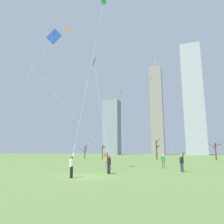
% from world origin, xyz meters
% --- Properties ---
extents(ground_plane, '(400.00, 400.00, 0.00)m').
position_xyz_m(ground_plane, '(0.00, 0.00, 0.00)').
color(ground_plane, '#5B7A3D').
extents(kite_flyer_foreground_left_purple, '(3.55, 3.90, 13.03)m').
position_xyz_m(kite_flyer_foreground_left_purple, '(0.30, 3.07, 3.37)').
color(kite_flyer_foreground_left_purple, black).
rests_on(kite_flyer_foreground_left_purple, ground).
extents(kite_flyer_midfield_left_green, '(1.13, 9.20, 22.11)m').
position_xyz_m(kite_flyer_midfield_left_green, '(-0.86, 0.34, 4.93)').
color(kite_flyer_midfield_left_green, black).
rests_on(kite_flyer_midfield_left_green, ground).
extents(kite_flyer_midfield_center_white, '(5.87, 7.10, 12.54)m').
position_xyz_m(kite_flyer_midfield_center_white, '(7.97, 5.36, 2.78)').
color(kite_flyer_midfield_center_white, '#33384C').
rests_on(kite_flyer_midfield_center_white, ground).
extents(kite_flyer_far_back_yellow, '(15.59, 4.21, 16.47)m').
position_xyz_m(kite_flyer_far_back_yellow, '(-3.80, 7.80, 3.69)').
color(kite_flyer_far_back_yellow, gray).
rests_on(kite_flyer_far_back_yellow, ground).
extents(bystander_far_off_by_trees, '(0.51, 0.23, 1.62)m').
position_xyz_m(bystander_far_off_by_trees, '(4.85, 10.78, 0.90)').
color(bystander_far_off_by_trees, '#726656').
rests_on(bystander_far_off_by_trees, ground).
extents(distant_kite_low_near_trees_red, '(4.85, 5.92, 18.59)m').
position_xyz_m(distant_kite_low_near_trees_red, '(1.60, 28.59, 16.39)').
color(distant_kite_low_near_trees_red, red).
rests_on(distant_kite_low_near_trees_red, ground).
extents(distant_kite_drifting_left_teal, '(0.30, 2.84, 28.95)m').
position_xyz_m(distant_kite_drifting_left_teal, '(10.73, 17.72, 23.75)').
color(distant_kite_drifting_left_teal, teal).
rests_on(distant_kite_drifting_left_teal, ground).
extents(distant_kite_high_overhead_pink, '(2.78, 8.20, 17.75)m').
position_xyz_m(distant_kite_high_overhead_pink, '(-7.38, 34.55, 16.04)').
color(distant_kite_high_overhead_pink, pink).
rests_on(distant_kite_high_overhead_pink, ground).
extents(distant_kite_drifting_right_orange, '(3.73, 2.12, 27.41)m').
position_xyz_m(distant_kite_drifting_right_orange, '(-14.44, 18.63, 24.33)').
color(distant_kite_drifting_right_orange, orange).
rests_on(distant_kite_drifting_right_orange, ground).
extents(bare_tree_right_of_center, '(1.25, 2.73, 5.29)m').
position_xyz_m(bare_tree_right_of_center, '(0.58, 38.69, 2.63)').
color(bare_tree_right_of_center, '#4C3828').
rests_on(bare_tree_right_of_center, ground).
extents(bare_tree_center, '(2.50, 1.63, 3.86)m').
position_xyz_m(bare_tree_center, '(-14.21, 39.04, 2.17)').
color(bare_tree_center, '#4C3828').
rests_on(bare_tree_center, ground).
extents(bare_tree_left_of_center, '(2.91, 1.18, 3.96)m').
position_xyz_m(bare_tree_left_of_center, '(14.07, 39.34, 2.26)').
color(bare_tree_left_of_center, '#4C3828').
rests_on(bare_tree_left_of_center, ground).
extents(bare_tree_far_right_edge, '(3.12, 2.37, 3.99)m').
position_xyz_m(bare_tree_far_right_edge, '(-19.67, 39.10, 2.03)').
color(bare_tree_far_right_edge, '#4C3828').
rests_on(bare_tree_far_right_edge, ground).
extents(skyline_squat_block, '(7.39, 8.90, 62.05)m').
position_xyz_m(skyline_squat_block, '(-8.33, 117.73, 28.21)').
color(skyline_squat_block, gray).
rests_on(skyline_squat_block, ground).
extents(skyline_mid_tower_left, '(10.73, 8.80, 37.12)m').
position_xyz_m(skyline_mid_tower_left, '(-39.70, 119.94, 18.56)').
color(skyline_mid_tower_left, gray).
rests_on(skyline_mid_tower_left, ground).
extents(skyline_mid_tower_right, '(11.69, 6.87, 67.61)m').
position_xyz_m(skyline_mid_tower_right, '(13.38, 115.16, 33.80)').
color(skyline_mid_tower_right, '#9EA3AD').
rests_on(skyline_mid_tower_right, ground).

